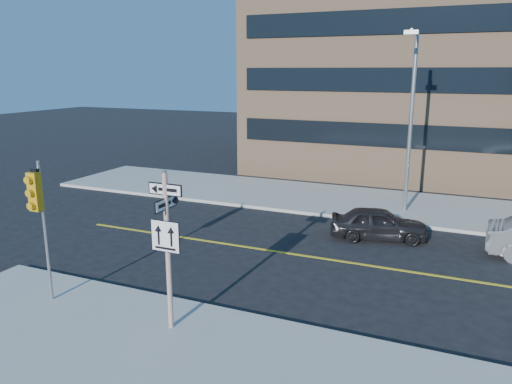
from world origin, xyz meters
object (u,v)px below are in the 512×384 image
at_px(sign_pole, 167,242).
at_px(streetlight_a, 411,111).
at_px(traffic_signal, 37,203).
at_px(parked_car_a, 379,224).

relative_size(sign_pole, streetlight_a, 0.51).
height_order(sign_pole, traffic_signal, sign_pole).
bearing_deg(traffic_signal, parked_car_a, 51.90).
height_order(traffic_signal, parked_car_a, traffic_signal).
xyz_separation_m(sign_pole, streetlight_a, (4.00, 13.27, 2.32)).
bearing_deg(streetlight_a, traffic_signal, -120.80).
bearing_deg(traffic_signal, streetlight_a, 59.20).
bearing_deg(traffic_signal, sign_pole, 2.11).
relative_size(sign_pole, parked_car_a, 1.08).
height_order(traffic_signal, streetlight_a, streetlight_a).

